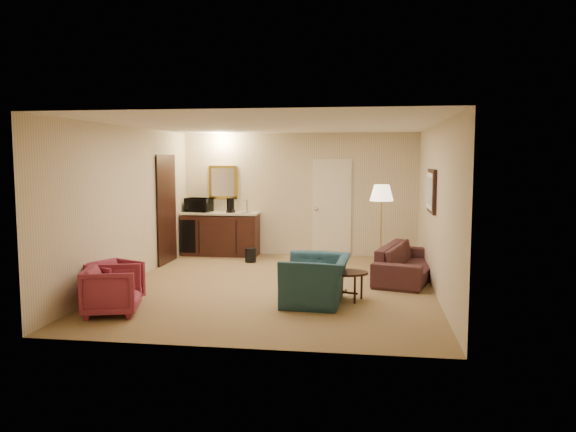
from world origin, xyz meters
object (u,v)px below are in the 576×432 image
object	(u,v)px
sofa	(408,256)
rose_chair_near	(113,280)
wetbar_cabinet	(221,234)
floor_lamp	(381,228)
coffee_maker	(231,205)
waste_bin	(251,255)
coffee_table	(343,285)
microwave	(199,203)
teal_armchair	(316,272)
rose_chair_far	(112,288)

from	to	relation	value
sofa	rose_chair_near	xyz separation A→B (m)	(-4.30, -2.21, -0.06)
wetbar_cabinet	floor_lamp	size ratio (longest dim) A/B	1.02
coffee_maker	sofa	bearing A→B (deg)	-22.07
wetbar_cabinet	waste_bin	size ratio (longest dim) A/B	5.85
sofa	coffee_table	bearing A→B (deg)	161.13
waste_bin	microwave	bearing A→B (deg)	148.85
teal_armchair	rose_chair_far	size ratio (longest dim) A/B	1.48
floor_lamp	coffee_table	bearing A→B (deg)	-105.68
wetbar_cabinet	sofa	bearing A→B (deg)	-26.25
sofa	teal_armchair	world-z (taller)	teal_armchair
microwave	coffee_maker	size ratio (longest dim) A/B	1.74
coffee_table	waste_bin	world-z (taller)	coffee_table
teal_armchair	waste_bin	size ratio (longest dim) A/B	3.74
wetbar_cabinet	coffee_maker	xyz separation A→B (m)	(0.22, -0.01, 0.61)
wetbar_cabinet	microwave	bearing A→B (deg)	172.76
wetbar_cabinet	coffee_table	distance (m)	4.40
rose_chair_near	coffee_table	xyz separation A→B (m)	(3.26, 0.66, -0.12)
sofa	waste_bin	world-z (taller)	sofa
sofa	floor_lamp	bearing A→B (deg)	54.14
wetbar_cabinet	rose_chair_near	xyz separation A→B (m)	(-0.50, -4.08, -0.13)
sofa	microwave	distance (m)	4.77
coffee_table	waste_bin	bearing A→B (deg)	126.01
rose_chair_far	coffee_table	world-z (taller)	rose_chair_far
rose_chair_near	coffee_maker	world-z (taller)	coffee_maker
waste_bin	floor_lamp	bearing A→B (deg)	-13.23
rose_chair_near	coffee_table	size ratio (longest dim) A/B	0.91
teal_armchair	rose_chair_far	xyz separation A→B (m)	(-2.64, -0.94, -0.10)
teal_armchair	floor_lamp	world-z (taller)	floor_lamp
sofa	rose_chair_far	world-z (taller)	sofa
teal_armchair	coffee_table	world-z (taller)	teal_armchair
sofa	rose_chair_far	xyz separation A→B (m)	(-4.05, -2.77, -0.04)
sofa	coffee_maker	world-z (taller)	coffee_maker
coffee_maker	rose_chair_far	bearing A→B (deg)	-90.41
teal_armchair	rose_chair_near	xyz separation A→B (m)	(-2.89, -0.38, -0.13)
sofa	microwave	size ratio (longest dim) A/B	3.78
wetbar_cabinet	waste_bin	xyz separation A→B (m)	(0.80, -0.72, -0.32)
wetbar_cabinet	rose_chair_far	bearing A→B (deg)	-93.08
coffee_table	coffee_maker	distance (m)	4.34
coffee_maker	waste_bin	bearing A→B (deg)	-45.47
teal_armchair	coffee_maker	xyz separation A→B (m)	(-2.17, 3.69, 0.62)
floor_lamp	rose_chair_far	bearing A→B (deg)	-137.26
wetbar_cabinet	teal_armchair	distance (m)	4.41
rose_chair_far	waste_bin	size ratio (longest dim) A/B	2.52
sofa	teal_armchair	distance (m)	2.31
rose_chair_near	teal_armchair	bearing A→B (deg)	-58.03
sofa	teal_armchair	bearing A→B (deg)	157.46
rose_chair_far	microwave	bearing A→B (deg)	-12.56
sofa	microwave	bearing A→B (deg)	80.78
coffee_table	floor_lamp	distance (m)	2.26
microwave	coffee_maker	bearing A→B (deg)	4.49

